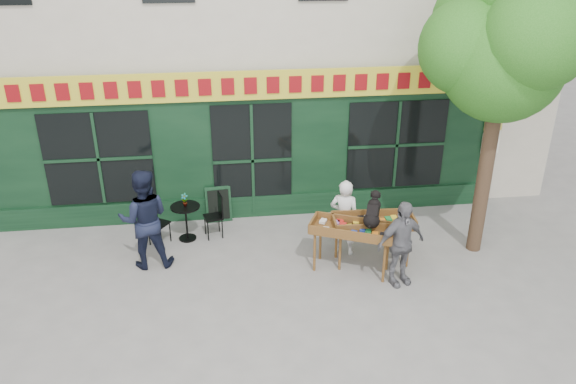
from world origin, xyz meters
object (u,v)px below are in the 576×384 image
at_px(woman, 344,218).
at_px(bistro_table, 186,216).
at_px(book_cart_center, 352,232).
at_px(book_cart_right, 373,224).
at_px(man_left, 144,219).
at_px(dog, 373,209).
at_px(man_right, 401,244).

relative_size(woman, bistro_table, 2.06).
relative_size(book_cart_center, book_cart_right, 1.06).
bearing_deg(book_cart_center, man_left, -165.75).
xyz_separation_m(dog, man_right, (0.41, -0.47, -0.48)).
relative_size(dog, woman, 0.38).
height_order(book_cart_center, woman, woman).
bearing_deg(dog, book_cart_right, 93.67).
relative_size(woman, book_cart_right, 1.03).
bearing_deg(man_right, woman, 105.91).
height_order(dog, woman, dog).
xyz_separation_m(book_cart_center, book_cart_right, (0.46, 0.23, 0.00)).
bearing_deg(woman, book_cart_center, 114.77).
height_order(book_cart_center, dog, dog).
distance_m(dog, bistro_table, 3.90).
xyz_separation_m(man_right, man_left, (-4.56, 1.23, 0.17)).
bearing_deg(dog, woman, 141.34).
bearing_deg(book_cart_right, man_left, 176.58).
bearing_deg(woman, man_right, 147.73).
bearing_deg(book_cart_right, bistro_table, 161.81).
xyz_separation_m(book_cart_center, man_right, (0.76, -0.52, -0.01)).
relative_size(book_cart_center, dog, 2.70).
height_order(book_cart_right, man_right, man_right).
height_order(dog, man_right, man_right).
xyz_separation_m(dog, bistro_table, (-3.45, 1.66, -0.75)).
distance_m(bistro_table, man_left, 1.22).
relative_size(book_cart_right, bistro_table, 2.01).
distance_m(book_cart_center, bistro_table, 3.50).
distance_m(man_right, man_left, 4.72).
xyz_separation_m(woman, book_cart_right, (0.46, -0.42, 0.04)).
xyz_separation_m(woman, man_left, (-3.80, 0.06, 0.20)).
height_order(woman, man_left, man_left).
relative_size(book_cart_right, man_right, 0.94).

